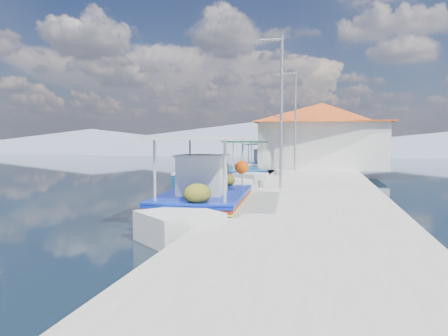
# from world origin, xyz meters

# --- Properties ---
(ground) EXTENTS (160.00, 160.00, 0.00)m
(ground) POSITION_xyz_m (0.00, 0.00, 0.00)
(ground) COLOR black
(ground) RESTS_ON ground
(quay) EXTENTS (5.00, 44.00, 0.50)m
(quay) POSITION_xyz_m (5.90, 6.00, 0.25)
(quay) COLOR #AAA79F
(quay) RESTS_ON ground
(bollards) EXTENTS (0.20, 17.20, 0.30)m
(bollards) POSITION_xyz_m (3.80, 5.25, 0.65)
(bollards) COLOR #A5A8AD
(bollards) RESTS_ON quay
(main_caique) EXTENTS (2.79, 8.49, 2.80)m
(main_caique) POSITION_xyz_m (2.65, -2.19, 0.54)
(main_caique) COLOR silver
(main_caique) RESTS_ON ground
(caique_green_canopy) EXTENTS (3.56, 6.49, 2.58)m
(caique_green_canopy) POSITION_xyz_m (1.75, 9.51, 0.39)
(caique_green_canopy) COLOR silver
(caique_green_canopy) RESTS_ON ground
(caique_blue_hull) EXTENTS (2.90, 6.43, 1.17)m
(caique_blue_hull) POSITION_xyz_m (-0.18, 6.13, 0.32)
(caique_blue_hull) COLOR #185D93
(caique_blue_hull) RESTS_ON ground
(caique_far) EXTENTS (2.33, 6.55, 2.30)m
(caique_far) POSITION_xyz_m (1.73, 17.93, 0.43)
(caique_far) COLOR silver
(caique_far) RESTS_ON ground
(harbor_building) EXTENTS (10.49, 10.49, 4.40)m
(harbor_building) POSITION_xyz_m (6.20, 15.00, 2.78)
(harbor_building) COLOR silver
(harbor_building) RESTS_ON quay
(lamp_post_near) EXTENTS (1.21, 0.14, 6.00)m
(lamp_post_near) POSITION_xyz_m (4.51, 2.00, 3.85)
(lamp_post_near) COLOR #A5A8AD
(lamp_post_near) RESTS_ON quay
(lamp_post_far) EXTENTS (1.21, 0.14, 6.00)m
(lamp_post_far) POSITION_xyz_m (4.51, 11.00, 3.85)
(lamp_post_far) COLOR #A5A8AD
(lamp_post_far) RESTS_ON quay
(mountain_ridge) EXTENTS (171.40, 96.00, 5.50)m
(mountain_ridge) POSITION_xyz_m (6.54, 56.00, 2.04)
(mountain_ridge) COLOR slate
(mountain_ridge) RESTS_ON ground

